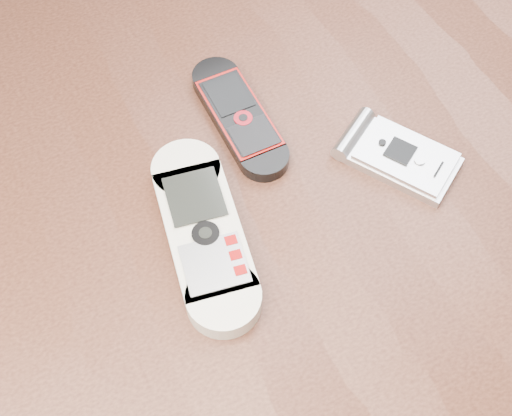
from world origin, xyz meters
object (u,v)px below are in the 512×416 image
object	(u,v)px
nokia_white	(204,232)
motorola_razr	(402,157)
table	(251,272)
nokia_black_red	(239,116)

from	to	relation	value
nokia_white	motorola_razr	bearing A→B (deg)	7.74
table	nokia_black_red	xyz separation A→B (m)	(0.03, 0.10, 0.11)
nokia_black_red	nokia_white	bearing A→B (deg)	-128.53
nokia_white	nokia_black_red	size ratio (longest dim) A/B	1.25
table	motorola_razr	world-z (taller)	motorola_razr
motorola_razr	table	bearing A→B (deg)	144.53
table	nokia_black_red	size ratio (longest dim) A/B	8.18
nokia_white	table	bearing A→B (deg)	12.64
motorola_razr	nokia_white	bearing A→B (deg)	146.01
table	nokia_white	xyz separation A→B (m)	(-0.04, -0.00, 0.12)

